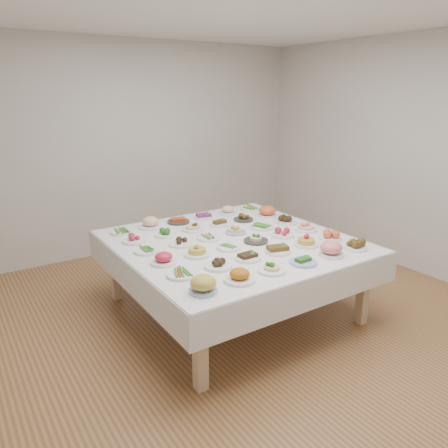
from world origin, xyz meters
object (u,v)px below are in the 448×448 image
dish_0 (203,284)px  dish_18 (147,250)px  display_table (232,247)px  dish_35 (250,208)px

dish_0 → dish_18: 0.99m
display_table → dish_35: size_ratio=9.73×
dish_0 → dish_18: bearing=90.4°
display_table → dish_18: (-0.83, 0.16, 0.09)m
display_table → dish_0: 1.17m
dish_0 → dish_18: (-0.01, 0.99, -0.05)m
dish_35 → display_table: bearing=-135.0°
dish_18 → display_table: bearing=-11.2°
dish_0 → dish_18: size_ratio=0.91×
dish_18 → dish_35: dish_35 is taller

